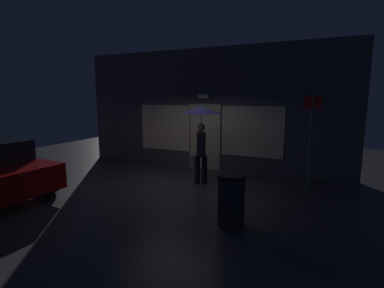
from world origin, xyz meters
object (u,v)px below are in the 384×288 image
object	(u,v)px
street_sign_post	(311,138)
trash_bin	(231,200)
sidewalk_bollard	(194,164)
person_with_umbrella	(201,124)

from	to	relation	value
street_sign_post	trash_bin	distance (m)	2.97
sidewalk_bollard	trash_bin	world-z (taller)	trash_bin
person_with_umbrella	sidewalk_bollard	world-z (taller)	person_with_umbrella
street_sign_post	trash_bin	bearing A→B (deg)	-116.23
sidewalk_bollard	trash_bin	distance (m)	3.97
person_with_umbrella	trash_bin	size ratio (longest dim) A/B	2.18
trash_bin	street_sign_post	bearing A→B (deg)	63.77
person_with_umbrella	trash_bin	distance (m)	2.95
sidewalk_bollard	trash_bin	size ratio (longest dim) A/B	0.57
sidewalk_bollard	person_with_umbrella	bearing A→B (deg)	-57.22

